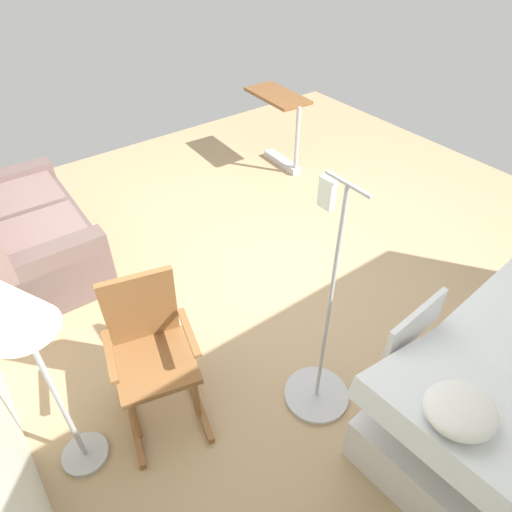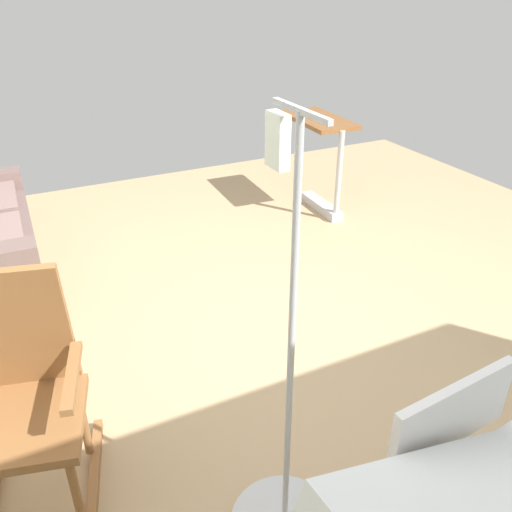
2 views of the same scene
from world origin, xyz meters
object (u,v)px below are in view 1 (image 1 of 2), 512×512
object	(u,v)px
floor_lamp	(20,321)
overbed_table	(281,122)
hospital_bed	(500,382)
iv_pole	(318,373)
couch	(30,235)
rocking_chair	(151,350)

from	to	relation	value
floor_lamp	overbed_table	size ratio (longest dim) A/B	1.74
hospital_bed	iv_pole	xyz separation A→B (m)	(0.76, 0.85, -0.04)
couch	rocking_chair	size ratio (longest dim) A/B	1.54
hospital_bed	couch	distance (m)	3.86
rocking_chair	floor_lamp	distance (m)	0.93
hospital_bed	iv_pole	distance (m)	1.14
overbed_table	rocking_chair	bearing A→B (deg)	127.54
couch	overbed_table	distance (m)	2.98
hospital_bed	iv_pole	bearing A→B (deg)	48.30
floor_lamp	iv_pole	distance (m)	1.81
couch	floor_lamp	distance (m)	2.28
rocking_chair	couch	bearing A→B (deg)	6.81
couch	floor_lamp	world-z (taller)	floor_lamp
couch	iv_pole	distance (m)	2.80
floor_lamp	iv_pole	xyz separation A→B (m)	(-0.53, -1.42, -0.98)
iv_pole	floor_lamp	bearing A→B (deg)	69.57
overbed_table	iv_pole	world-z (taller)	iv_pole
floor_lamp	overbed_table	world-z (taller)	floor_lamp
rocking_chair	iv_pole	distance (m)	1.09
rocking_chair	floor_lamp	world-z (taller)	floor_lamp
rocking_chair	iv_pole	bearing A→B (deg)	-126.18
rocking_chair	floor_lamp	size ratio (longest dim) A/B	0.71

